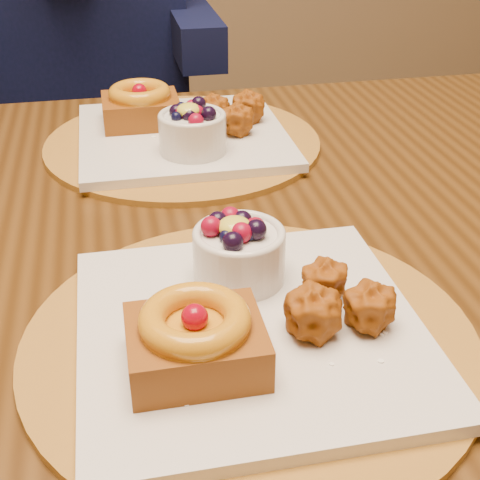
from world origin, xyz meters
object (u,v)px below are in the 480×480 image
dining_table (210,277)px  place_setting_far (181,130)px  chair_far (95,150)px  place_setting_near (247,319)px

dining_table → place_setting_far: 0.24m
place_setting_far → chair_far: bearing=101.2°
dining_table → place_setting_near: 0.24m
place_setting_near → place_setting_far: size_ratio=1.00×
place_setting_near → chair_far: size_ratio=0.45×
dining_table → place_setting_near: size_ratio=4.21×
dining_table → chair_far: size_ratio=1.88×
dining_table → place_setting_near: (-0.00, -0.22, 0.10)m
place_setting_near → chair_far: chair_far is taller
chair_far → dining_table: bearing=-97.8°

